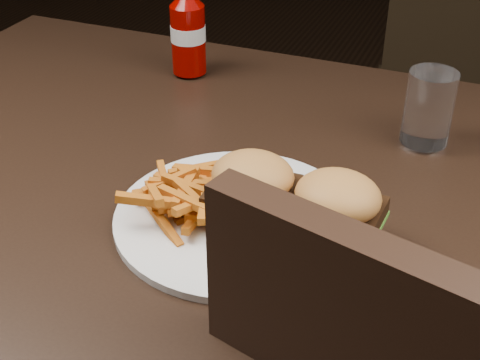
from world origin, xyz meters
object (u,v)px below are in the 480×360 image
at_px(plate, 237,217).
at_px(ketchup_bottle, 188,39).
at_px(dining_table, 228,186).
at_px(chair_far, 454,110).
at_px(tumbler, 429,108).

relative_size(plate, ketchup_bottle, 2.52).
distance_m(plate, ketchup_bottle, 0.42).
height_order(dining_table, chair_far, dining_table).
bearing_deg(plate, tumbler, 57.09).
height_order(dining_table, ketchup_bottle, ketchup_bottle).
bearing_deg(plate, dining_table, 118.69).
xyz_separation_m(ketchup_bottle, tumbler, (0.40, -0.09, -0.01)).
height_order(chair_far, plate, plate).
xyz_separation_m(dining_table, chair_far, (0.22, 0.96, -0.30)).
xyz_separation_m(dining_table, plate, (0.05, -0.09, 0.03)).
distance_m(dining_table, tumbler, 0.29).
bearing_deg(tumbler, chair_far, 90.20).
relative_size(chair_far, plate, 1.44).
bearing_deg(ketchup_bottle, plate, -56.82).
bearing_deg(plate, ketchup_bottle, 123.18).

